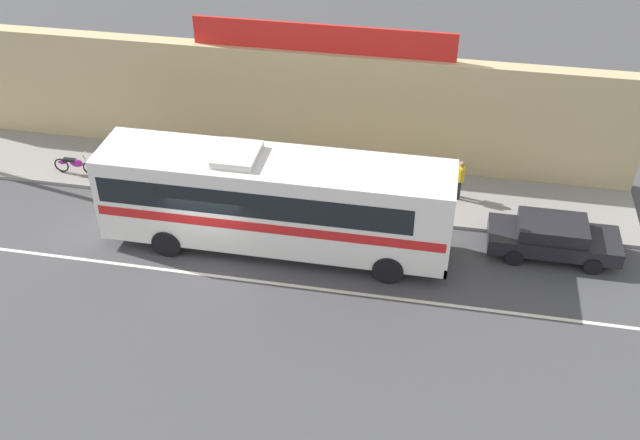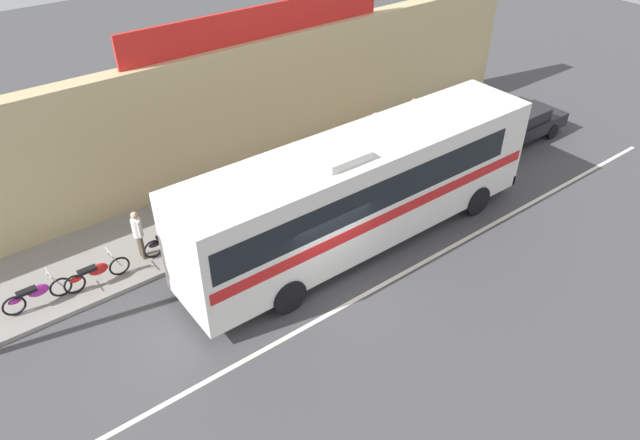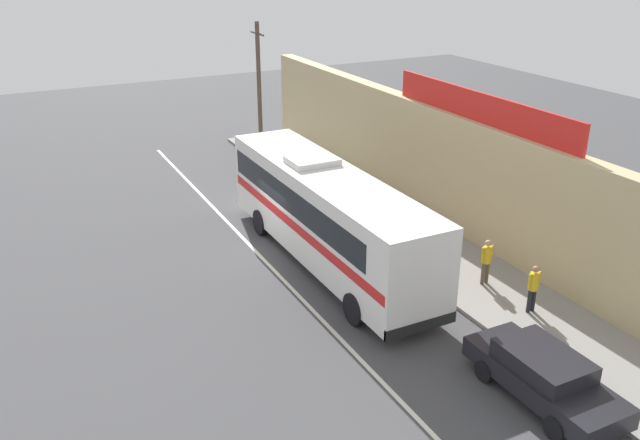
% 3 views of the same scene
% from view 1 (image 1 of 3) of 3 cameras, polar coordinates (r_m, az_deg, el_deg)
% --- Properties ---
extents(ground_plane, '(70.00, 70.00, 0.00)m').
position_cam_1_polar(ground_plane, '(26.20, -8.46, -3.03)').
color(ground_plane, '#444447').
extents(sidewalk_slab, '(30.00, 3.60, 0.14)m').
position_cam_1_polar(sidewalk_slab, '(30.16, -5.50, 3.18)').
color(sidewalk_slab, gray).
rests_on(sidewalk_slab, ground_plane).
extents(storefront_facade, '(30.00, 0.70, 4.80)m').
position_cam_1_polar(storefront_facade, '(30.79, -4.69, 8.96)').
color(storefront_facade, tan).
rests_on(storefront_facade, ground_plane).
extents(storefront_billboard, '(10.20, 0.12, 1.10)m').
position_cam_1_polar(storefront_billboard, '(29.02, 0.19, 13.75)').
color(storefront_billboard, red).
rests_on(storefront_billboard, storefront_facade).
extents(road_center_stripe, '(30.00, 0.14, 0.01)m').
position_cam_1_polar(road_center_stripe, '(25.62, -9.00, -4.13)').
color(road_center_stripe, silver).
rests_on(road_center_stripe, ground_plane).
extents(intercity_bus, '(12.07, 2.63, 3.78)m').
position_cam_1_polar(intercity_bus, '(25.37, -3.69, 1.70)').
color(intercity_bus, white).
rests_on(intercity_bus, ground_plane).
extents(parked_car, '(4.46, 1.86, 1.37)m').
position_cam_1_polar(parked_car, '(26.97, 17.43, -1.25)').
color(parked_car, black).
rests_on(parked_car, ground_plane).
extents(motorcycle_blue, '(1.85, 0.56, 0.94)m').
position_cam_1_polar(motorcycle_blue, '(31.60, -18.30, 4.08)').
color(motorcycle_blue, black).
rests_on(motorcycle_blue, sidewalk_slab).
extents(motorcycle_purple, '(1.92, 0.56, 0.94)m').
position_cam_1_polar(motorcycle_purple, '(30.81, -15.73, 3.74)').
color(motorcycle_purple, black).
rests_on(motorcycle_purple, sidewalk_slab).
extents(motorcycle_green, '(1.95, 0.56, 0.94)m').
position_cam_1_polar(motorcycle_green, '(30.00, -11.40, 3.50)').
color(motorcycle_green, black).
rests_on(motorcycle_green, sidewalk_slab).
extents(pedestrian_far_right, '(0.30, 0.48, 1.66)m').
position_cam_1_polar(pedestrian_far_right, '(30.22, -12.98, 4.73)').
color(pedestrian_far_right, brown).
rests_on(pedestrian_far_right, sidewalk_slab).
extents(pedestrian_by_curb, '(0.30, 0.48, 1.65)m').
position_cam_1_polar(pedestrian_by_curb, '(28.68, 6.43, 3.65)').
color(pedestrian_by_curb, brown).
rests_on(pedestrian_by_curb, sidewalk_slab).
extents(pedestrian_far_left, '(0.30, 0.48, 1.63)m').
position_cam_1_polar(pedestrian_far_left, '(28.74, 10.71, 3.24)').
color(pedestrian_far_left, black).
rests_on(pedestrian_far_left, sidewalk_slab).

